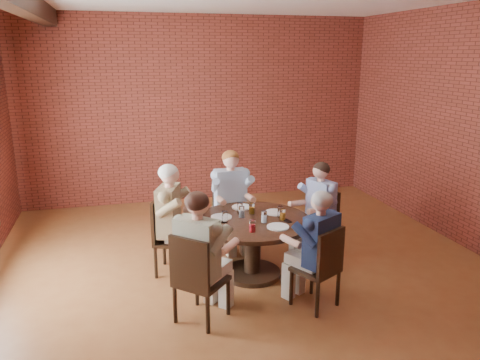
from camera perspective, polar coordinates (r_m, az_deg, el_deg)
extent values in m
plane|color=brown|center=(5.97, 1.50, -11.85)|extent=(7.00, 7.00, 0.00)
plane|color=maroon|center=(8.79, -4.91, 8.49)|extent=(7.00, 0.00, 7.00)
plane|color=maroon|center=(2.42, 26.24, -11.11)|extent=(7.00, 0.00, 7.00)
cylinder|color=black|center=(6.03, 1.49, -11.25)|extent=(0.72, 0.72, 0.06)
cylinder|color=black|center=(5.89, 1.51, -8.46)|extent=(0.20, 0.20, 0.64)
cylinder|color=#3F2217|center=(5.75, 1.54, -5.04)|extent=(1.43, 1.43, 0.05)
cube|color=black|center=(6.49, 9.31, -5.63)|extent=(0.53, 0.53, 0.04)
cube|color=black|center=(6.52, 10.64, -3.15)|extent=(0.17, 0.41, 0.48)
cylinder|color=black|center=(6.58, 6.99, -7.34)|extent=(0.04, 0.04, 0.41)
cylinder|color=black|center=(6.33, 9.11, -8.34)|extent=(0.04, 0.04, 0.41)
cylinder|color=black|center=(6.80, 9.33, -6.66)|extent=(0.04, 0.04, 0.41)
cylinder|color=black|center=(6.57, 11.46, -7.59)|extent=(0.04, 0.04, 0.41)
cube|color=black|center=(6.73, -1.02, -4.66)|extent=(0.47, 0.47, 0.04)
cube|color=black|center=(6.83, -1.50, -1.85)|extent=(0.46, 0.05, 0.53)
cylinder|color=black|center=(6.58, -2.24, -7.23)|extent=(0.04, 0.04, 0.41)
cylinder|color=black|center=(6.68, 1.12, -6.87)|extent=(0.04, 0.04, 0.41)
cylinder|color=black|center=(6.94, -3.06, -6.02)|extent=(0.04, 0.04, 0.41)
cylinder|color=black|center=(7.04, 0.14, -5.70)|extent=(0.04, 0.04, 0.41)
cube|color=black|center=(6.01, -7.95, -7.30)|extent=(0.60, 0.60, 0.04)
cube|color=black|center=(5.96, -10.03, -4.64)|extent=(0.20, 0.45, 0.53)
cylinder|color=black|center=(5.88, -6.39, -10.18)|extent=(0.04, 0.04, 0.41)
cylinder|color=black|center=(6.23, -5.61, -8.61)|extent=(0.04, 0.04, 0.41)
cylinder|color=black|center=(5.97, -10.24, -9.91)|extent=(0.04, 0.04, 0.41)
cylinder|color=black|center=(6.32, -9.23, -8.39)|extent=(0.04, 0.04, 0.41)
cube|color=black|center=(4.97, -4.71, -12.19)|extent=(0.65, 0.65, 0.04)
cube|color=black|center=(4.69, -6.23, -10.12)|extent=(0.36, 0.35, 0.53)
cylinder|color=black|center=(5.13, -1.46, -14.06)|extent=(0.04, 0.04, 0.41)
cylinder|color=black|center=(5.32, -5.28, -12.99)|extent=(0.04, 0.04, 0.41)
cylinder|color=black|center=(4.84, -3.96, -16.06)|extent=(0.04, 0.04, 0.41)
cylinder|color=black|center=(5.04, -7.92, -14.80)|extent=(0.04, 0.04, 0.41)
cube|color=black|center=(5.26, 9.17, -10.70)|extent=(0.57, 0.57, 0.04)
cube|color=black|center=(5.05, 11.02, -8.67)|extent=(0.39, 0.23, 0.48)
cylinder|color=black|center=(5.59, 8.76, -11.64)|extent=(0.04, 0.04, 0.41)
cylinder|color=black|center=(5.34, 6.27, -12.90)|extent=(0.04, 0.04, 0.41)
cylinder|color=black|center=(5.40, 11.84, -12.80)|extent=(0.04, 0.04, 0.41)
cylinder|color=black|center=(5.14, 9.41, -14.20)|extent=(0.04, 0.04, 0.41)
cylinder|color=white|center=(5.98, 4.29, -3.94)|extent=(0.26, 0.26, 0.01)
cylinder|color=white|center=(6.16, 0.21, -3.32)|extent=(0.26, 0.26, 0.01)
cylinder|color=white|center=(5.80, -2.29, -4.53)|extent=(0.26, 0.26, 0.01)
cylinder|color=white|center=(5.50, 4.64, -5.70)|extent=(0.26, 0.26, 0.01)
cylinder|color=white|center=(5.81, 4.94, -3.87)|extent=(0.07, 0.07, 0.14)
cylinder|color=white|center=(5.92, 1.43, -3.47)|extent=(0.07, 0.07, 0.14)
cylinder|color=white|center=(5.94, 0.01, -3.40)|extent=(0.07, 0.07, 0.14)
cylinder|color=white|center=(5.79, 0.20, -3.90)|extent=(0.07, 0.07, 0.14)
cylinder|color=white|center=(5.62, -1.87, -4.50)|extent=(0.07, 0.07, 0.14)
cylinder|color=white|center=(5.32, 1.50, -5.63)|extent=(0.07, 0.07, 0.14)
cylinder|color=white|center=(5.62, 2.95, -4.50)|extent=(0.07, 0.07, 0.14)
cylinder|color=white|center=(5.72, 5.21, -4.20)|extent=(0.07, 0.07, 0.14)
cube|color=black|center=(5.70, 5.79, -4.99)|extent=(0.08, 0.13, 0.01)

